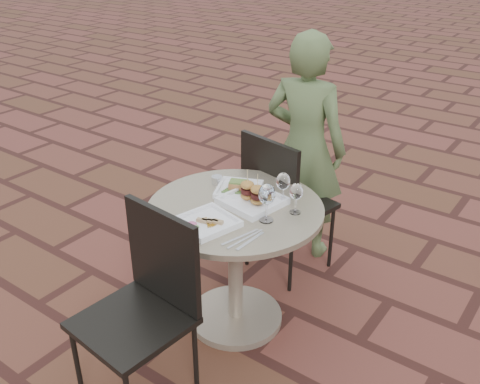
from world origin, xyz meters
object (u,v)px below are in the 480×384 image
Objects in this scene: chair_near at (147,295)px; plate_salmon at (239,189)px; chair_far at (281,195)px; diner at (305,148)px; plate_tuna at (207,222)px; cafe_table at (235,247)px; plate_sliders at (252,198)px.

chair_near is 3.10× the size of plate_salmon.
chair_far is 1.15m from chair_near.
diner is 4.86× the size of plate_tuna.
chair_far is 0.44m from plate_salmon.
plate_tuna is (0.00, -0.23, 0.26)m from cafe_table.
chair_far is at bearing 96.21° from cafe_table.
diner is at bearing 91.04° from plate_salmon.
plate_salmon reaches higher than plate_tuna.
plate_sliders is (0.08, 0.69, 0.21)m from chair_near.
diner is 1.10m from plate_tuna.
plate_salmon is at bearing 97.92° from chair_far.
chair_near is at bearing -92.65° from cafe_table.
diner is at bearing 98.02° from chair_near.
chair_far is 0.79m from plate_tuna.
chair_near is 0.63× the size of diner.
plate_sliders is 1.06× the size of plate_tuna.
cafe_table is 2.97× the size of plate_tuna.
plate_tuna is (0.03, 0.39, 0.20)m from chair_near.
plate_tuna is (-0.05, -0.30, -0.02)m from plate_sliders.
cafe_table is at bearing 89.87° from diner.
chair_near is at bearing -94.27° from plate_tuna.
chair_near is 1.50m from diner.
cafe_table is 0.97× the size of chair_far.
plate_salmon is at bearing 99.48° from chair_near.
diner reaches higher than plate_sliders.
plate_tuna is at bearing 105.74° from chair_far.
chair_near reaches higher than plate_sliders.
chair_far and chair_near have the same top height.
cafe_table is 0.31m from plate_salmon.
diner is at bearing 94.97° from plate_tuna.
chair_far is 0.52m from plate_sliders.
plate_tuna is at bearing -89.86° from cafe_table.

